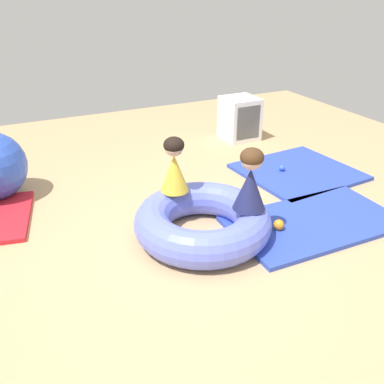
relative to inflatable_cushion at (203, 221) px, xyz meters
The scene contains 9 objects.
ground_plane 0.20m from the inflatable_cushion, 168.46° to the right, with size 8.00×8.00×0.00m, color tan.
gym_mat_far_left 1.69m from the inflatable_cushion, 24.12° to the left, with size 1.17×1.09×0.04m, color #2D47B7.
gym_mat_far_right 1.01m from the inflatable_cushion, 14.09° to the right, with size 1.49×0.84×0.04m, color #2D47B7.
inflatable_cushion is the anchor object (origin of this frame).
child_in_navy 0.54m from the inflatable_cushion, 32.07° to the right, with size 0.29×0.29×0.51m.
child_in_yellow 0.53m from the inflatable_cushion, 104.39° to the left, with size 0.32×0.32×0.48m.
play_ball_orange 0.65m from the inflatable_cushion, 21.39° to the right, with size 0.09×0.09×0.09m, color orange.
play_ball_blue 1.56m from the inflatable_cushion, 28.97° to the left, with size 0.07×0.07×0.07m, color blue.
storage_cube 2.49m from the inflatable_cushion, 51.37° to the left, with size 0.44×0.44×0.56m.
Camera 1 is at (-1.25, -2.62, 1.92)m, focal length 39.40 mm.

